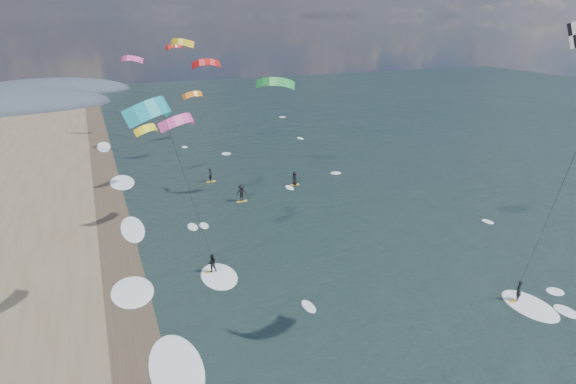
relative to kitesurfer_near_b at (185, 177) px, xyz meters
name	(u,v)px	position (x,y,z in m)	size (l,w,h in m)	color
wet_sand_strip	(134,334)	(-4.07, -1.45, -9.11)	(3.00, 240.00, 0.00)	#382D23
kitesurfer_near_b	(185,177)	(0.00, 0.00, 0.00)	(6.71, 8.96, 14.77)	gold
far_kitesurfers	(250,186)	(10.20, 19.12, -8.24)	(9.71, 8.28, 1.86)	gold
bg_kite_field	(187,72)	(7.04, 34.00, 2.43)	(14.48, 53.21, 9.35)	orange
shoreline_surf	(144,291)	(-2.87, 3.30, -9.12)	(2.40, 79.40, 0.11)	white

